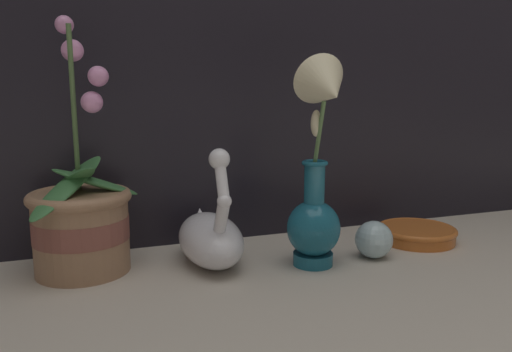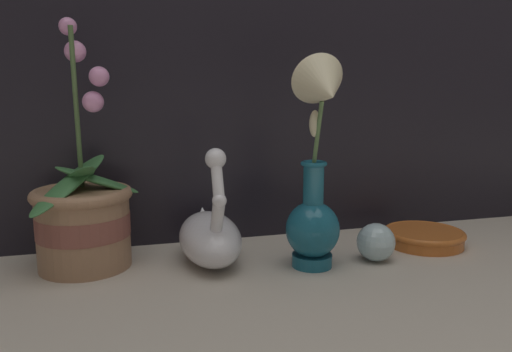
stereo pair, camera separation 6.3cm
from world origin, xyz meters
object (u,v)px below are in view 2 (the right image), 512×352
Objects in this scene: orchid_potted_plant at (83,217)px; amber_dish at (424,236)px; glass_sphere at (376,242)px; swan_figurine at (210,235)px; blue_vase at (316,182)px.

amber_dish is (0.63, -0.04, -0.07)m from orchid_potted_plant.
glass_sphere is 0.15m from amber_dish.
glass_sphere is at bearing -13.60° from swan_figurine.
amber_dish is (0.26, 0.07, -0.13)m from blue_vase.
glass_sphere is at bearing 4.62° from blue_vase.
blue_vase is (0.17, -0.08, 0.10)m from swan_figurine.
swan_figurine is 0.21m from blue_vase.
orchid_potted_plant is at bearing 175.94° from amber_dish.
blue_vase is at bearing -25.35° from swan_figurine.
orchid_potted_plant is at bearing 168.21° from glass_sphere.
swan_figurine is (0.21, -0.03, -0.04)m from orchid_potted_plant.
glass_sphere reaches higher than amber_dish.
swan_figurine is 0.29m from glass_sphere.
orchid_potted_plant is 0.64m from amber_dish.
amber_dish is at bearing 14.89° from blue_vase.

